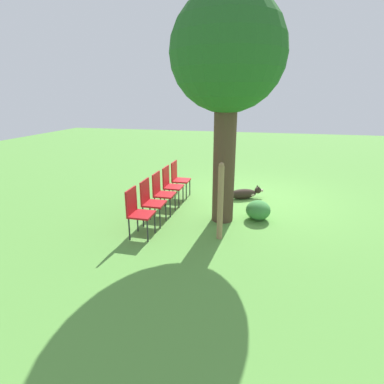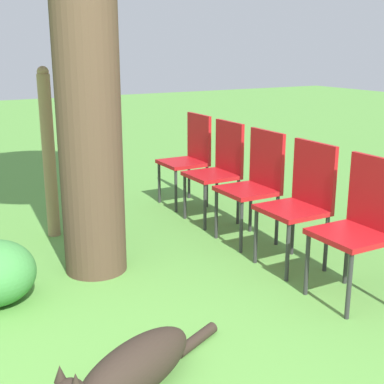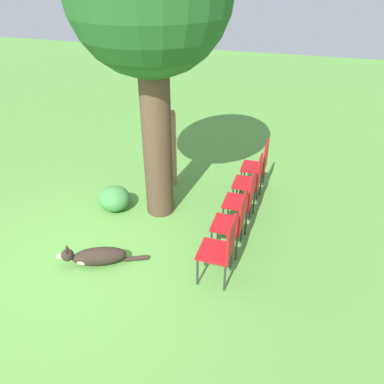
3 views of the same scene
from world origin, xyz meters
The scene contains 9 objects.
ground_plane centered at (0.00, 0.00, 0.00)m, with size 30.00×30.00×0.00m, color #56933D.
dog centered at (0.19, -0.05, 0.13)m, with size 1.14×0.60×0.34m.
fence_post centered at (0.50, 2.36, 0.74)m, with size 0.11×0.11×1.46m.
red_chair_0 centered at (1.92, 0.18, 0.54)m, with size 0.42×0.44×0.94m.
red_chair_1 centered at (1.95, 0.79, 0.54)m, with size 0.42×0.44×0.94m.
red_chair_2 centered at (1.97, 1.40, 0.54)m, with size 0.42×0.44×0.94m.
red_chair_3 centered at (2.00, 2.01, 0.54)m, with size 0.42×0.44×0.94m.
red_chair_4 centered at (2.03, 2.62, 0.54)m, with size 0.42×0.44×0.94m.
low_shrub centered at (-0.18, 1.26, 0.21)m, with size 0.52×0.52×0.42m.
Camera 3 is at (2.62, -3.43, 3.61)m, focal length 35.00 mm.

